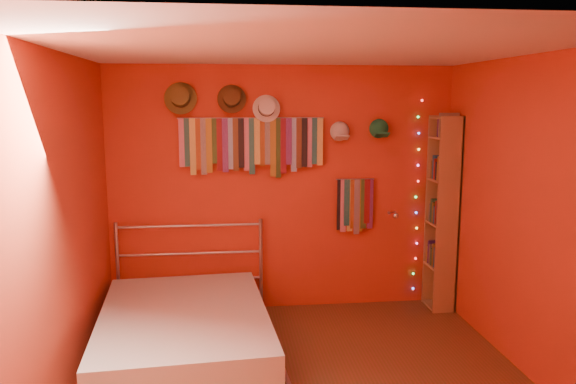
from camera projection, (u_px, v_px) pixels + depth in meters
name	position (u px, v px, depth m)	size (l,w,h in m)	color
back_wall	(283.00, 189.00, 5.74)	(3.50, 0.02, 2.50)	#AA241B
right_wall	(538.00, 222.00, 4.22)	(0.02, 3.50, 2.50)	#AA241B
left_wall	(55.00, 234.00, 3.82)	(0.02, 3.50, 2.50)	#AA241B
ceiling	(310.00, 49.00, 3.82)	(3.50, 3.50, 0.02)	white
tie_rack	(252.00, 143.00, 5.56)	(1.45, 0.03, 0.60)	#A5A5AA
small_tie_rack	(355.00, 204.00, 5.78)	(0.40, 0.03, 0.58)	#A5A5AA
fedora_olive	(180.00, 97.00, 5.38)	(0.31, 0.17, 0.31)	brown
fedora_brown	(232.00, 98.00, 5.44)	(0.28, 0.15, 0.28)	#4A341A
fedora_white	(267.00, 108.00, 5.49)	(0.27, 0.15, 0.27)	silver
cap_white	(340.00, 132.00, 5.65)	(0.19, 0.24, 0.19)	beige
cap_green	(379.00, 129.00, 5.69)	(0.19, 0.24, 0.19)	#197444
fairy_lights	(417.00, 197.00, 5.87)	(0.06, 0.02, 2.02)	#FF3333
reading_lamp	(395.00, 215.00, 5.70)	(0.06, 0.27, 0.08)	#A5A5AA
bookshelf	(446.00, 212.00, 5.75)	(0.25, 0.34, 2.00)	#9B7D46
bed	(185.00, 333.00, 4.70)	(1.59, 2.05, 0.97)	#A5A5AA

